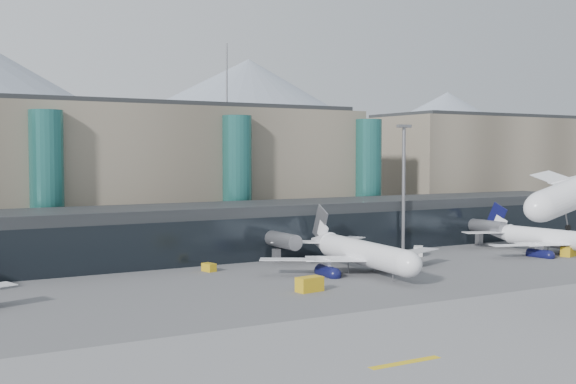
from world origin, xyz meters
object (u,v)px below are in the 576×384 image
object	(u,v)px
lightmast_mid	(404,180)
veh_d	(418,251)
jet_parked_right	(544,233)
jet_parked_mid	(354,244)
veh_b	(209,267)
veh_e	(569,251)
veh_h	(310,284)
veh_g	(405,257)

from	to	relation	value
lightmast_mid	veh_d	bearing A→B (deg)	-106.84
jet_parked_right	jet_parked_mid	bearing A→B (deg)	81.13
jet_parked_mid	veh_b	distance (m)	24.71
veh_d	veh_e	distance (m)	28.76
lightmast_mid	jet_parked_mid	size ratio (longest dim) A/B	0.71
jet_parked_mid	jet_parked_right	xyz separation A→B (m)	(45.22, -1.07, -0.38)
veh_e	veh_d	bearing A→B (deg)	131.04
jet_parked_right	veh_h	bearing A→B (deg)	93.27
veh_b	lightmast_mid	bearing A→B (deg)	-98.15
jet_parked_mid	veh_b	size ratio (longest dim) A/B	15.24
lightmast_mid	jet_parked_right	bearing A→B (deg)	-36.78
jet_parked_mid	veh_d	bearing A→B (deg)	-63.56
veh_e	veh_h	distance (m)	62.13
lightmast_mid	veh_d	xyz separation A→B (m)	(-2.28, -7.53, -13.51)
veh_e	jet_parked_right	bearing A→B (deg)	73.25
lightmast_mid	veh_h	xyz separation A→B (m)	(-39.53, -28.37, -13.36)
veh_d	veh_h	xyz separation A→B (m)	(-37.25, -20.84, 0.15)
veh_e	veh_h	bearing A→B (deg)	167.73
veh_g	lightmast_mid	bearing A→B (deg)	101.94
jet_parked_right	veh_g	xyz separation A→B (m)	(-30.67, 5.41, -3.36)
veh_b	jet_parked_right	bearing A→B (deg)	-114.24
jet_parked_right	veh_g	bearing A→B (deg)	72.49
veh_g	veh_h	distance (m)	35.50
veh_g	jet_parked_right	bearing A→B (deg)	38.97
veh_d	jet_parked_right	bearing A→B (deg)	-69.14
jet_parked_mid	jet_parked_right	world-z (taller)	jet_parked_mid
jet_parked_right	veh_e	bearing A→B (deg)	173.49
lightmast_mid	veh_e	distance (m)	34.39
lightmast_mid	jet_parked_mid	distance (m)	29.51
veh_b	jet_parked_mid	bearing A→B (deg)	-130.25
veh_g	veh_h	world-z (taller)	veh_h
veh_d	veh_e	world-z (taller)	veh_e
lightmast_mid	veh_g	distance (m)	19.65
veh_b	veh_e	bearing A→B (deg)	-118.95
jet_parked_right	veh_d	bearing A→B (deg)	62.15
veh_b	veh_h	world-z (taller)	veh_h
veh_g	veh_e	bearing A→B (deg)	28.91
veh_e	veh_h	world-z (taller)	veh_h
veh_e	lightmast_mid	bearing A→B (deg)	117.10
lightmast_mid	veh_h	bearing A→B (deg)	-144.33
lightmast_mid	jet_parked_right	distance (m)	29.62
jet_parked_right	veh_g	distance (m)	31.32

